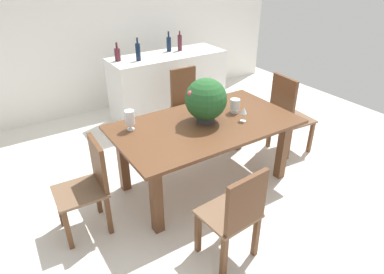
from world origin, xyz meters
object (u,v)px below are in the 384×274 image
(flower_centerpiece, at_px, (206,100))
(wine_bottle_green, at_px, (169,44))
(dining_table, at_px, (205,133))
(chair_near_left, at_px, (236,213))
(chair_foot_end, at_px, (287,112))
(chair_far_right, at_px, (187,101))
(crystal_vase_left, at_px, (130,118))
(wine_bottle_clear, at_px, (180,43))
(crystal_vase_center_near, at_px, (235,105))
(wine_bottle_dark, at_px, (117,54))
(wine_bottle_amber, at_px, (138,52))
(wine_glass, at_px, (244,111))
(kitchen_counter, at_px, (168,85))
(chair_head_end, at_px, (89,183))

(flower_centerpiece, xyz_separation_m, wine_bottle_green, (0.67, 1.95, 0.09))
(dining_table, distance_m, chair_near_left, 1.13)
(chair_foot_end, bearing_deg, chair_far_right, 43.15)
(crystal_vase_left, height_order, wine_bottle_green, wine_bottle_green)
(crystal_vase_left, xyz_separation_m, wine_bottle_clear, (1.58, 1.65, 0.22))
(chair_far_right, height_order, crystal_vase_center_near, chair_far_right)
(chair_far_right, height_order, crystal_vase_left, chair_far_right)
(crystal_vase_left, relative_size, wine_bottle_dark, 0.81)
(chair_far_right, height_order, wine_bottle_amber, wine_bottle_amber)
(wine_glass, xyz_separation_m, wine_bottle_clear, (0.50, 2.11, 0.23))
(wine_bottle_green, distance_m, wine_bottle_dark, 0.86)
(chair_foot_end, bearing_deg, crystal_vase_center_near, 92.57)
(crystal_vase_left, height_order, kitchen_counter, kitchen_counter)
(flower_centerpiece, height_order, wine_bottle_clear, wine_bottle_clear)
(wine_glass, height_order, wine_bottle_dark, wine_bottle_dark)
(chair_far_right, relative_size, flower_centerpiece, 2.07)
(flower_centerpiece, height_order, wine_glass, flower_centerpiece)
(kitchen_counter, relative_size, wine_bottle_amber, 5.58)
(crystal_vase_center_near, bearing_deg, dining_table, -174.14)
(flower_centerpiece, distance_m, wine_bottle_dark, 1.90)
(kitchen_counter, xyz_separation_m, wine_bottle_green, (0.11, 0.14, 0.60))
(crystal_vase_left, bearing_deg, chair_far_right, 33.63)
(flower_centerpiece, height_order, crystal_vase_center_near, flower_centerpiece)
(chair_far_right, bearing_deg, wine_bottle_clear, 65.81)
(chair_head_end, bearing_deg, wine_glass, 86.35)
(chair_foot_end, xyz_separation_m, wine_glass, (-0.90, -0.19, 0.31))
(chair_head_end, bearing_deg, wine_bottle_amber, 144.99)
(wine_glass, bearing_deg, wine_bottle_dark, 104.02)
(chair_foot_end, xyz_separation_m, wine_bottle_green, (-0.56, 1.98, 0.53))
(kitchen_counter, distance_m, wine_bottle_clear, 0.68)
(chair_head_end, xyz_separation_m, kitchen_counter, (1.86, 1.85, -0.01))
(dining_table, height_order, kitchen_counter, kitchen_counter)
(chair_far_right, bearing_deg, wine_bottle_amber, 117.53)
(chair_foot_end, height_order, flower_centerpiece, flower_centerpiece)
(crystal_vase_left, bearing_deg, chair_near_left, -77.68)
(dining_table, xyz_separation_m, chair_near_left, (-0.43, -1.04, -0.13))
(chair_far_right, relative_size, wine_glass, 6.19)
(dining_table, xyz_separation_m, wine_bottle_clear, (0.86, 1.94, 0.46))
(chair_foot_end, bearing_deg, chair_head_end, 95.21)
(wine_bottle_green, xyz_separation_m, wine_bottle_dark, (-0.86, -0.06, -0.02))
(chair_far_right, height_order, wine_bottle_green, wine_bottle_green)
(chair_head_end, distance_m, wine_bottle_clear, 2.95)
(crystal_vase_left, distance_m, wine_glass, 1.18)
(chair_far_right, distance_m, wine_glass, 1.28)
(chair_head_end, height_order, chair_far_right, chair_far_right)
(dining_table, distance_m, wine_bottle_green, 2.15)
(kitchen_counter, height_order, wine_bottle_amber, wine_bottle_amber)
(wine_bottle_amber, relative_size, wine_bottle_clear, 1.07)
(crystal_vase_left, bearing_deg, wine_glass, -23.39)
(chair_foot_end, height_order, chair_far_right, chair_foot_end)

